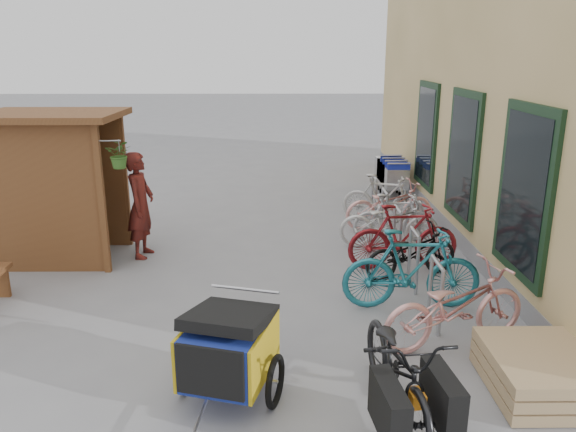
{
  "coord_description": "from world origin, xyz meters",
  "views": [
    {
      "loc": [
        0.42,
        -6.33,
        3.31
      ],
      "look_at": [
        0.5,
        1.5,
        1.0
      ],
      "focal_mm": 35.0,
      "sensor_mm": 36.0,
      "label": 1
    }
  ],
  "objects_px": {
    "bike_0": "(455,306)",
    "shopping_carts": "(391,172)",
    "bike_4": "(389,222)",
    "person_kiosk": "(141,205)",
    "cargo_bike": "(399,370)",
    "bike_2": "(411,252)",
    "bike_3": "(403,237)",
    "bike_5": "(394,218)",
    "bike_7": "(383,199)",
    "pallet_stack": "(540,372)",
    "kiosk": "(50,166)",
    "bike_6": "(389,205)",
    "bike_1": "(412,269)",
    "child_trailer": "(229,347)"
  },
  "relations": [
    {
      "from": "bike_0",
      "to": "shopping_carts",
      "type": "bearing_deg",
      "value": -23.39
    },
    {
      "from": "bike_4",
      "to": "shopping_carts",
      "type": "bearing_deg",
      "value": -7.96
    },
    {
      "from": "person_kiosk",
      "to": "bike_4",
      "type": "distance_m",
      "value": 4.22
    },
    {
      "from": "cargo_bike",
      "to": "bike_2",
      "type": "relative_size",
      "value": 1.26
    },
    {
      "from": "bike_3",
      "to": "bike_5",
      "type": "xyz_separation_m",
      "value": [
        0.11,
        1.33,
        -0.09
      ]
    },
    {
      "from": "bike_3",
      "to": "bike_7",
      "type": "bearing_deg",
      "value": -7.72
    },
    {
      "from": "pallet_stack",
      "to": "bike_7",
      "type": "height_order",
      "value": "bike_7"
    },
    {
      "from": "kiosk",
      "to": "bike_6",
      "type": "distance_m",
      "value": 6.07
    },
    {
      "from": "bike_6",
      "to": "bike_7",
      "type": "bearing_deg",
      "value": -4.18
    },
    {
      "from": "bike_2",
      "to": "pallet_stack",
      "type": "bearing_deg",
      "value": 172.39
    },
    {
      "from": "bike_2",
      "to": "bike_3",
      "type": "height_order",
      "value": "bike_3"
    },
    {
      "from": "kiosk",
      "to": "bike_5",
      "type": "distance_m",
      "value": 5.85
    },
    {
      "from": "shopping_carts",
      "to": "bike_4",
      "type": "xyz_separation_m",
      "value": [
        -0.72,
        -3.75,
        -0.1
      ]
    },
    {
      "from": "person_kiosk",
      "to": "bike_4",
      "type": "bearing_deg",
      "value": -79.34
    },
    {
      "from": "bike_1",
      "to": "bike_2",
      "type": "distance_m",
      "value": 1.09
    },
    {
      "from": "bike_0",
      "to": "bike_3",
      "type": "bearing_deg",
      "value": -16.27
    },
    {
      "from": "kiosk",
      "to": "bike_4",
      "type": "xyz_separation_m",
      "value": [
        5.55,
        0.47,
        -1.1
      ]
    },
    {
      "from": "bike_3",
      "to": "bike_5",
      "type": "distance_m",
      "value": 1.33
    },
    {
      "from": "shopping_carts",
      "to": "bike_1",
      "type": "relative_size",
      "value": 0.97
    },
    {
      "from": "bike_1",
      "to": "bike_2",
      "type": "xyz_separation_m",
      "value": [
        0.24,
        1.05,
        -0.15
      ]
    },
    {
      "from": "bike_7",
      "to": "bike_0",
      "type": "bearing_deg",
      "value": -161.83
    },
    {
      "from": "cargo_bike",
      "to": "bike_0",
      "type": "xyz_separation_m",
      "value": [
        0.91,
        1.33,
        0.0
      ]
    },
    {
      "from": "pallet_stack",
      "to": "bike_4",
      "type": "height_order",
      "value": "bike_4"
    },
    {
      "from": "bike_3",
      "to": "bike_0",
      "type": "bearing_deg",
      "value": 177.21
    },
    {
      "from": "bike_0",
      "to": "bike_3",
      "type": "distance_m",
      "value": 2.41
    },
    {
      "from": "bike_6",
      "to": "pallet_stack",
      "type": "bearing_deg",
      "value": 172.79
    },
    {
      "from": "bike_0",
      "to": "bike_6",
      "type": "bearing_deg",
      "value": -19.54
    },
    {
      "from": "cargo_bike",
      "to": "bike_6",
      "type": "relative_size",
      "value": 1.1
    },
    {
      "from": "shopping_carts",
      "to": "child_trailer",
      "type": "height_order",
      "value": "child_trailer"
    },
    {
      "from": "bike_1",
      "to": "bike_6",
      "type": "relative_size",
      "value": 1.04
    },
    {
      "from": "pallet_stack",
      "to": "bike_5",
      "type": "distance_m",
      "value": 4.71
    },
    {
      "from": "person_kiosk",
      "to": "bike_1",
      "type": "height_order",
      "value": "person_kiosk"
    },
    {
      "from": "pallet_stack",
      "to": "shopping_carts",
      "type": "bearing_deg",
      "value": 90.0
    },
    {
      "from": "bike_5",
      "to": "cargo_bike",
      "type": "bearing_deg",
      "value": 167.81
    },
    {
      "from": "person_kiosk",
      "to": "bike_3",
      "type": "distance_m",
      "value": 4.27
    },
    {
      "from": "kiosk",
      "to": "bike_7",
      "type": "distance_m",
      "value": 6.12
    },
    {
      "from": "child_trailer",
      "to": "bike_1",
      "type": "height_order",
      "value": "bike_1"
    },
    {
      "from": "bike_0",
      "to": "bike_2",
      "type": "xyz_separation_m",
      "value": [
        -0.05,
        2.04,
        -0.08
      ]
    },
    {
      "from": "bike_1",
      "to": "bike_6",
      "type": "distance_m",
      "value": 3.55
    },
    {
      "from": "bike_1",
      "to": "bike_7",
      "type": "xyz_separation_m",
      "value": [
        0.3,
        3.92,
        -0.07
      ]
    },
    {
      "from": "person_kiosk",
      "to": "bike_5",
      "type": "xyz_separation_m",
      "value": [
        4.32,
        0.7,
        -0.44
      ]
    },
    {
      "from": "shopping_carts",
      "to": "bike_7",
      "type": "distance_m",
      "value": 2.32
    },
    {
      "from": "bike_0",
      "to": "bike_1",
      "type": "relative_size",
      "value": 1.01
    },
    {
      "from": "shopping_carts",
      "to": "bike_2",
      "type": "xyz_separation_m",
      "value": [
        -0.64,
        -5.12,
        -0.15
      ]
    },
    {
      "from": "pallet_stack",
      "to": "bike_7",
      "type": "bearing_deg",
      "value": 95.68
    },
    {
      "from": "cargo_bike",
      "to": "bike_0",
      "type": "bearing_deg",
      "value": 48.92
    },
    {
      "from": "bike_2",
      "to": "child_trailer",
      "type": "bearing_deg",
      "value": 121.29
    },
    {
      "from": "bike_2",
      "to": "bike_7",
      "type": "relative_size",
      "value": 0.95
    },
    {
      "from": "cargo_bike",
      "to": "bike_2",
      "type": "xyz_separation_m",
      "value": [
        0.87,
        3.37,
        -0.08
      ]
    },
    {
      "from": "bike_1",
      "to": "bike_2",
      "type": "bearing_deg",
      "value": -12.83
    }
  ]
}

